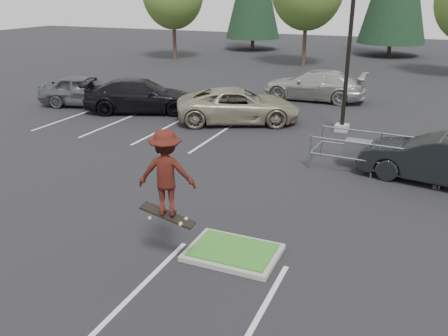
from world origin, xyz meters
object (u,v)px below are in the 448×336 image
at_px(light_pole, 351,28).
at_px(cart_corral, 362,148).
at_px(car_l_grey, 85,90).
at_px(car_r_charc, 439,159).
at_px(skateboarder, 166,173).
at_px(car_far_silver, 314,85).
at_px(car_l_tan, 236,106).
at_px(car_l_black, 139,96).

distance_m(light_pole, cart_corral, 6.21).
distance_m(cart_corral, car_l_grey, 16.06).
relative_size(cart_corral, car_r_charc, 0.90).
bearing_deg(car_l_grey, skateboarder, -149.78).
distance_m(cart_corral, car_far_silver, 11.50).
bearing_deg(car_l_tan, car_l_black, 65.94).
xyz_separation_m(car_l_black, car_far_silver, (7.77, 6.50, -0.00)).
height_order(light_pole, car_far_silver, light_pole).
distance_m(light_pole, car_r_charc, 7.41).
bearing_deg(skateboarder, car_l_tan, -92.94).
height_order(light_pole, car_l_tan, light_pole).
height_order(light_pole, car_l_grey, light_pole).
bearing_deg(cart_corral, car_l_tan, 150.56).
bearing_deg(skateboarder, car_l_grey, -63.19).
relative_size(skateboarder, car_l_grey, 0.44).
xyz_separation_m(skateboarder, car_far_silver, (-1.03, 19.00, -1.46)).
bearing_deg(car_r_charc, car_l_black, -97.94).
bearing_deg(car_l_grey, cart_corral, -119.47).
bearing_deg(car_l_black, car_r_charc, -129.33).
distance_m(cart_corral, skateboarder, 9.03).
distance_m(skateboarder, car_l_black, 15.36).
xyz_separation_m(car_l_tan, car_l_grey, (-9.00, 0.00, 0.03)).
bearing_deg(light_pole, car_l_tan, -174.29).
relative_size(car_l_tan, car_r_charc, 1.18).
bearing_deg(car_far_silver, car_l_black, -50.89).
height_order(cart_corral, car_r_charc, car_r_charc).
relative_size(light_pole, cart_corral, 2.25).
bearing_deg(car_far_silver, car_l_grey, -60.82).
xyz_separation_m(car_l_grey, car_r_charc, (18.00, -4.50, -0.03)).
xyz_separation_m(skateboarder, car_l_black, (-8.80, 12.50, -1.46)).
distance_m(cart_corral, car_l_tan, 7.74).
xyz_separation_m(light_pole, car_far_silver, (-2.73, 6.00, -3.70)).
relative_size(cart_corral, car_l_black, 0.76).
relative_size(light_pole, car_r_charc, 2.02).
bearing_deg(car_l_black, light_pole, -109.36).
distance_m(car_l_grey, car_far_silver, 13.01).
distance_m(skateboarder, car_l_tan, 13.01).
height_order(car_l_tan, car_l_black, car_l_black).
distance_m(cart_corral, car_r_charc, 2.52).
relative_size(car_l_black, car_r_charc, 1.18).
bearing_deg(car_r_charc, light_pole, -132.04).
distance_m(light_pole, car_l_tan, 6.26).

